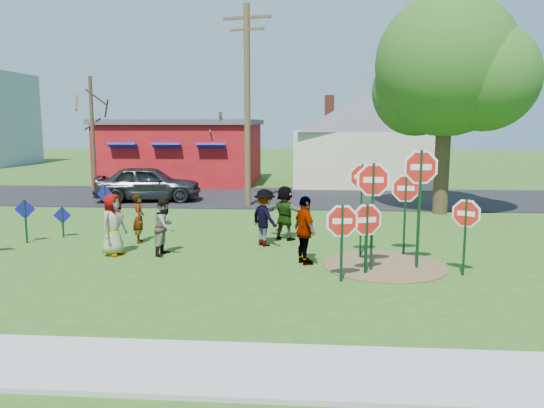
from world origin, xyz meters
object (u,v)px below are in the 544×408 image
(utility_pole, at_px, (247,102))
(stop_sign_c, at_px, (420,181))
(stop_sign_b, at_px, (362,186))
(person_b, at_px, (139,218))
(stop_sign_a, at_px, (342,227))
(stop_sign_d, at_px, (406,194))
(suv, at_px, (148,183))
(person_a, at_px, (113,225))
(leafy_tree, at_px, (450,73))

(utility_pole, bearing_deg, stop_sign_c, -60.42)
(stop_sign_b, distance_m, person_b, 6.96)
(stop_sign_b, distance_m, stop_sign_c, 1.71)
(stop_sign_a, height_order, person_b, stop_sign_a)
(stop_sign_c, bearing_deg, stop_sign_d, 89.12)
(stop_sign_a, distance_m, suv, 14.83)
(suv, bearing_deg, stop_sign_a, -153.59)
(person_a, xyz_separation_m, utility_pole, (2.68, 9.06, 3.71))
(person_b, distance_m, utility_pole, 8.74)
(utility_pole, relative_size, leafy_tree, 0.99)
(stop_sign_b, bearing_deg, stop_sign_a, -108.70)
(stop_sign_c, relative_size, suv, 0.65)
(leafy_tree, bearing_deg, stop_sign_c, -107.34)
(stop_sign_b, relative_size, utility_pole, 0.31)
(utility_pole, height_order, leafy_tree, leafy_tree)
(leafy_tree, bearing_deg, person_b, -149.90)
(person_b, distance_m, leafy_tree, 13.35)
(stop_sign_c, height_order, stop_sign_d, stop_sign_c)
(stop_sign_a, height_order, stop_sign_d, stop_sign_d)
(stop_sign_c, distance_m, leafy_tree, 9.63)
(stop_sign_d, xyz_separation_m, suv, (-10.36, 9.39, -0.85))
(stop_sign_a, height_order, suv, stop_sign_a)
(suv, bearing_deg, stop_sign_b, -145.76)
(stop_sign_a, distance_m, leafy_tree, 11.76)
(stop_sign_a, bearing_deg, person_b, 139.24)
(stop_sign_a, height_order, stop_sign_c, stop_sign_c)
(stop_sign_b, height_order, utility_pole, utility_pole)
(person_a, distance_m, suv, 10.36)
(person_b, height_order, suv, suv)
(person_a, distance_m, leafy_tree, 14.28)
(stop_sign_c, height_order, leafy_tree, leafy_tree)
(suv, distance_m, leafy_tree, 14.17)
(stop_sign_b, xyz_separation_m, leafy_tree, (4.04, 7.59, 3.66))
(utility_pole, bearing_deg, stop_sign_b, -64.41)
(stop_sign_b, xyz_separation_m, utility_pole, (-4.23, 8.83, 2.59))
(person_a, bearing_deg, stop_sign_a, -86.95)
(suv, bearing_deg, leafy_tree, -108.30)
(stop_sign_d, bearing_deg, person_b, 175.71)
(person_b, bearing_deg, stop_sign_c, -125.31)
(stop_sign_d, xyz_separation_m, person_b, (-7.97, 0.86, -0.96))
(stop_sign_a, height_order, person_a, stop_sign_a)
(stop_sign_a, relative_size, stop_sign_c, 0.62)
(suv, xyz_separation_m, leafy_tree, (13.14, -2.30, 4.79))
(person_a, distance_m, utility_pole, 10.15)
(stop_sign_d, height_order, person_a, stop_sign_d)
(person_a, height_order, person_b, person_a)
(stop_sign_d, height_order, leafy_tree, leafy_tree)
(person_a, xyz_separation_m, person_b, (0.20, 1.59, -0.11))
(stop_sign_b, height_order, person_b, stop_sign_b)
(suv, height_order, leafy_tree, leafy_tree)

